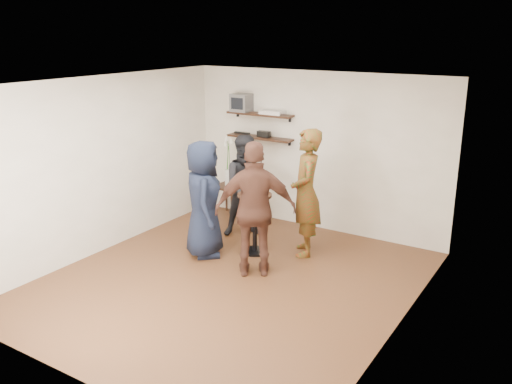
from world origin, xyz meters
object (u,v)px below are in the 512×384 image
side_table (229,190)px  drinks_table (255,215)px  dvd_deck (273,112)px  person_plaid (306,193)px  person_dark (247,186)px  person_brown (256,210)px  radio (264,134)px  crt_monitor (242,103)px  person_navy (204,199)px

side_table → drinks_table: bearing=-42.4°
dvd_deck → person_plaid: size_ratio=0.21×
person_dark → person_brown: (0.90, -1.18, 0.10)m
radio → crt_monitor: bearing=180.0°
radio → person_brown: 2.33m
person_dark → person_brown: size_ratio=0.89×
person_dark → person_brown: person_brown is taller
drinks_table → person_brown: person_brown is taller
person_brown → drinks_table: bearing=-90.0°
person_dark → person_plaid: bearing=-50.6°
radio → side_table: radio is taller
crt_monitor → side_table: (-0.18, -0.17, -1.55)m
radio → person_brown: size_ratio=0.12×
drinks_table → person_navy: size_ratio=0.53×
crt_monitor → person_dark: size_ratio=0.19×
radio → person_navy: (0.08, -1.81, -0.66)m
drinks_table → person_dark: person_dark is taller
radio → person_brown: bearing=-61.3°
drinks_table → person_brown: (0.41, -0.62, 0.34)m
dvd_deck → person_navy: size_ratio=0.23×
crt_monitor → person_brown: bearing=-52.4°
dvd_deck → radio: (-0.17, 0.00, -0.38)m
person_plaid → person_navy: 1.49m
crt_monitor → person_brown: (1.52, -1.98, -1.09)m
person_plaid → crt_monitor: bearing=-149.1°
side_table → person_plaid: (1.94, -0.81, 0.47)m
person_dark → person_brown: bearing=-94.0°
dvd_deck → radio: size_ratio=1.82×
drinks_table → person_plaid: bearing=29.9°
radio → person_plaid: 1.74m
dvd_deck → drinks_table: (0.50, -1.35, -1.31)m
person_brown → dvd_deck: bearing=-98.5°
side_table → person_navy: bearing=-66.8°
crt_monitor → person_navy: crt_monitor is taller
side_table → person_navy: (0.70, -1.63, 0.39)m
dvd_deck → side_table: (-0.79, -0.17, -1.43)m
dvd_deck → side_table: dvd_deck is taller
drinks_table → person_plaid: person_plaid is taller
drinks_table → person_navy: 0.79m
dvd_deck → side_table: 1.64m
person_brown → person_navy: bearing=-42.7°
person_navy → person_brown: person_brown is taller
radio → side_table: (-0.62, -0.17, -1.05)m
person_brown → person_dark: bearing=-86.0°
person_dark → person_navy: 1.02m
person_plaid → person_dark: person_plaid is taller
side_table → person_brown: 2.52m
side_table → person_plaid: bearing=-22.6°
person_plaid → dvd_deck: bearing=-160.4°
crt_monitor → person_navy: (0.52, -1.81, -1.16)m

